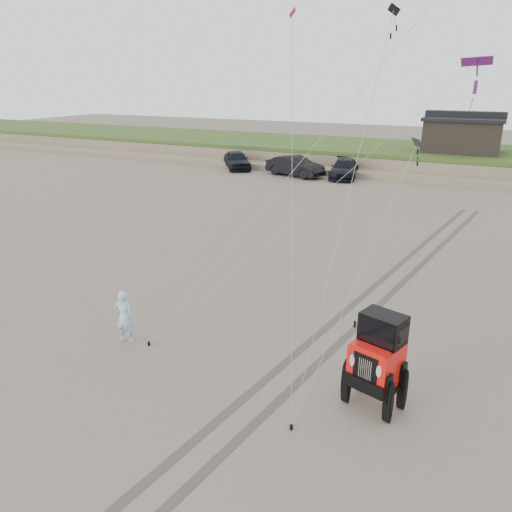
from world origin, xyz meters
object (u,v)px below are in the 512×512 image
(truck_a, at_px, (237,160))
(truck_b, at_px, (295,166))
(cabin, at_px, (463,134))
(jeep, at_px, (375,371))
(truck_c, at_px, (344,169))
(man, at_px, (125,317))

(truck_a, bearing_deg, truck_b, -47.62)
(cabin, bearing_deg, jeep, -87.72)
(truck_c, xyz_separation_m, jeep, (9.53, -28.90, 0.24))
(truck_a, bearing_deg, jeep, -95.12)
(truck_a, bearing_deg, cabin, -16.67)
(cabin, distance_m, truck_c, 11.12)
(man, bearing_deg, cabin, -111.13)
(truck_a, distance_m, jeep, 34.62)
(truck_c, xyz_separation_m, man, (1.93, -29.08, 0.11))
(jeep, bearing_deg, truck_c, 124.67)
(truck_b, relative_size, man, 2.98)
(man, bearing_deg, truck_b, -89.78)
(truck_c, height_order, man, man)
(truck_b, xyz_separation_m, truck_c, (3.87, 1.08, -0.10))
(truck_a, height_order, man, man)
(cabin, height_order, man, cabin)
(truck_b, height_order, jeep, jeep)
(truck_c, relative_size, man, 3.00)
(cabin, xyz_separation_m, truck_c, (-8.09, -7.21, -2.50))
(cabin, distance_m, jeep, 36.20)
(truck_c, distance_m, man, 29.15)
(cabin, relative_size, truck_c, 1.26)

